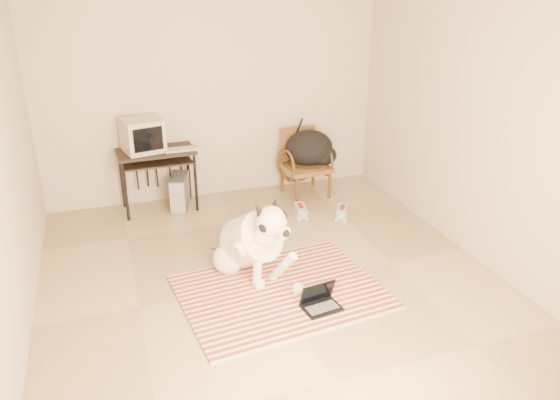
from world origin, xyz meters
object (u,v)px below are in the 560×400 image
backpack (311,149)px  pc_tower (180,192)px  laptop (320,301)px  rattan_chair (304,163)px  computer_desk (157,159)px  crt_monitor (143,135)px  dog (252,242)px

backpack → pc_tower: bearing=178.0°
backpack → laptop: bearing=-109.7°
rattan_chair → backpack: bearing=-6.0°
computer_desk → backpack: backpack is taller
computer_desk → crt_monitor: (-0.12, 0.04, 0.28)m
rattan_chair → backpack: same height
pc_tower → laptop: bearing=-72.6°
laptop → rattan_chair: 2.52m
pc_tower → rattan_chair: (1.52, -0.05, 0.21)m
dog → rattan_chair: (1.15, 1.69, 0.06)m
dog → crt_monitor: (-0.73, 1.81, 0.56)m
laptop → backpack: size_ratio=0.54×
crt_monitor → dog: bearing=-68.0°
rattan_chair → laptop: bearing=-107.8°
pc_tower → computer_desk: bearing=171.9°
dog → laptop: 0.83m
crt_monitor → computer_desk: bearing=-16.5°
dog → pc_tower: size_ratio=2.31×
dog → backpack: dog is taller
crt_monitor → laptop: bearing=-66.1°
dog → crt_monitor: crt_monitor is taller
computer_desk → pc_tower: computer_desk is taller
laptop → rattan_chair: (0.76, 2.38, 0.33)m
dog → computer_desk: size_ratio=1.20×
dog → computer_desk: 1.89m
dog → pc_tower: bearing=102.3°
computer_desk → pc_tower: (0.23, -0.03, -0.42)m
computer_desk → rattan_chair: bearing=-2.6°
crt_monitor → backpack: crt_monitor is taller
dog → rattan_chair: 2.04m
laptop → pc_tower: 2.55m
laptop → crt_monitor: size_ratio=0.69×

